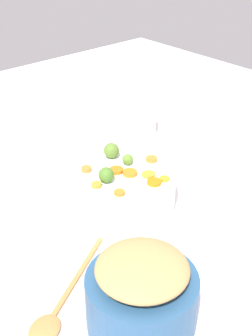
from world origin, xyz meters
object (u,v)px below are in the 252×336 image
object	(u,v)px
serving_bowl_carrots	(126,189)
metal_pot	(142,300)
wooden_spoon	(56,311)
casserole_dish	(124,121)

from	to	relation	value
serving_bowl_carrots	metal_pot	size ratio (longest dim) A/B	1.22
metal_pot	wooden_spoon	world-z (taller)	metal_pot
serving_bowl_carrots	metal_pot	distance (m)	0.39
serving_bowl_carrots	casserole_dish	world-z (taller)	serving_bowl_carrots
wooden_spoon	casserole_dish	world-z (taller)	casserole_dish
casserole_dish	metal_pot	bearing A→B (deg)	-38.95
serving_bowl_carrots	casserole_dish	xyz separation A→B (m)	(-0.34, 0.29, -0.01)
metal_pot	wooden_spoon	xyz separation A→B (m)	(-0.13, -0.12, -0.05)
wooden_spoon	metal_pot	bearing A→B (deg)	42.21
wooden_spoon	casserole_dish	size ratio (longest dim) A/B	1.37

